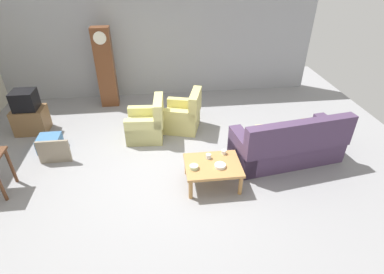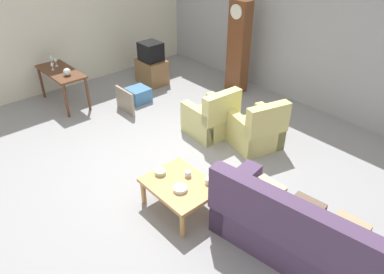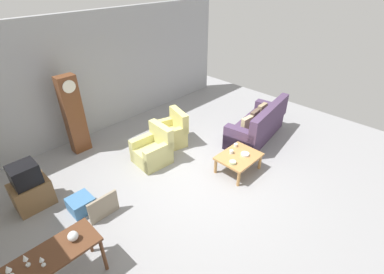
{
  "view_description": "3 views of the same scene",
  "coord_description": "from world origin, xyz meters",
  "px_view_note": "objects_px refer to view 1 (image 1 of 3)",
  "views": [
    {
      "loc": [
        -0.08,
        -4.57,
        3.61
      ],
      "look_at": [
        0.47,
        0.06,
        0.65
      ],
      "focal_mm": 28.33,
      "sensor_mm": 36.0,
      "label": 1
    },
    {
      "loc": [
        3.7,
        -2.89,
        3.55
      ],
      "look_at": [
        0.26,
        0.17,
        0.65
      ],
      "focal_mm": 33.82,
      "sensor_mm": 36.0,
      "label": 2
    },
    {
      "loc": [
        -3.7,
        -3.34,
        4.15
      ],
      "look_at": [
        0.45,
        0.69,
        0.55
      ],
      "focal_mm": 26.14,
      "sensor_mm": 36.0,
      "label": 3
    }
  ],
  "objects_px": {
    "cup_white_porcelain": "(224,152)",
    "bowl_shallow_green": "(194,167)",
    "storage_box_blue": "(50,143)",
    "bowl_white_stacked": "(220,166)",
    "armchair_olive_far": "(183,116)",
    "tv_crt": "(25,100)",
    "couch_floral": "(288,145)",
    "armchair_olive_near": "(147,125)",
    "coffee_table_wood": "(213,167)",
    "grandfather_clock": "(106,68)",
    "framed_picture_leaning": "(54,152)",
    "tv_stand_cabinet": "(31,120)",
    "cup_blue_rimmed": "(208,156)"
  },
  "relations": [
    {
      "from": "armchair_olive_near",
      "to": "cup_white_porcelain",
      "type": "height_order",
      "value": "armchair_olive_near"
    },
    {
      "from": "couch_floral",
      "to": "cup_blue_rimmed",
      "type": "xyz_separation_m",
      "value": [
        -1.61,
        -0.32,
        0.11
      ]
    },
    {
      "from": "grandfather_clock",
      "to": "framed_picture_leaning",
      "type": "distance_m",
      "value": 2.71
    },
    {
      "from": "tv_crt",
      "to": "cup_white_porcelain",
      "type": "height_order",
      "value": "tv_crt"
    },
    {
      "from": "tv_crt",
      "to": "bowl_white_stacked",
      "type": "height_order",
      "value": "tv_crt"
    },
    {
      "from": "grandfather_clock",
      "to": "coffee_table_wood",
      "type": "bearing_deg",
      "value": -58.41
    },
    {
      "from": "coffee_table_wood",
      "to": "bowl_white_stacked",
      "type": "xyz_separation_m",
      "value": [
        0.11,
        -0.09,
        0.09
      ]
    },
    {
      "from": "bowl_white_stacked",
      "to": "bowl_shallow_green",
      "type": "xyz_separation_m",
      "value": [
        -0.45,
        0.01,
        0.0
      ]
    },
    {
      "from": "tv_stand_cabinet",
      "to": "bowl_white_stacked",
      "type": "bearing_deg",
      "value": -31.49
    },
    {
      "from": "armchair_olive_far",
      "to": "cup_white_porcelain",
      "type": "relative_size",
      "value": 11.29
    },
    {
      "from": "cup_blue_rimmed",
      "to": "bowl_shallow_green",
      "type": "relative_size",
      "value": 0.58
    },
    {
      "from": "framed_picture_leaning",
      "to": "bowl_shallow_green",
      "type": "distance_m",
      "value": 2.8
    },
    {
      "from": "cup_white_porcelain",
      "to": "tv_stand_cabinet",
      "type": "bearing_deg",
      "value": 153.54
    },
    {
      "from": "cup_blue_rimmed",
      "to": "armchair_olive_near",
      "type": "bearing_deg",
      "value": 125.73
    },
    {
      "from": "armchair_olive_far",
      "to": "cup_white_porcelain",
      "type": "xyz_separation_m",
      "value": [
        0.57,
        -1.71,
        0.16
      ]
    },
    {
      "from": "armchair_olive_near",
      "to": "bowl_white_stacked",
      "type": "bearing_deg",
      "value": -55.08
    },
    {
      "from": "tv_crt",
      "to": "bowl_white_stacked",
      "type": "xyz_separation_m",
      "value": [
        3.84,
        -2.35,
        -0.33
      ]
    },
    {
      "from": "framed_picture_leaning",
      "to": "coffee_table_wood",
      "type": "bearing_deg",
      "value": -18.58
    },
    {
      "from": "coffee_table_wood",
      "to": "cup_blue_rimmed",
      "type": "height_order",
      "value": "cup_blue_rimmed"
    },
    {
      "from": "tv_crt",
      "to": "framed_picture_leaning",
      "type": "distance_m",
      "value": 1.61
    },
    {
      "from": "armchair_olive_near",
      "to": "armchair_olive_far",
      "type": "distance_m",
      "value": 0.87
    },
    {
      "from": "armchair_olive_far",
      "to": "tv_crt",
      "type": "bearing_deg",
      "value": 175.42
    },
    {
      "from": "armchair_olive_far",
      "to": "bowl_shallow_green",
      "type": "height_order",
      "value": "armchair_olive_far"
    },
    {
      "from": "couch_floral",
      "to": "bowl_white_stacked",
      "type": "height_order",
      "value": "couch_floral"
    },
    {
      "from": "armchair_olive_near",
      "to": "tv_crt",
      "type": "xyz_separation_m",
      "value": [
        -2.59,
        0.57,
        0.48
      ]
    },
    {
      "from": "cup_blue_rimmed",
      "to": "storage_box_blue",
      "type": "bearing_deg",
      "value": 157.58
    },
    {
      "from": "bowl_shallow_green",
      "to": "cup_white_porcelain",
      "type": "bearing_deg",
      "value": 31.28
    },
    {
      "from": "tv_stand_cabinet",
      "to": "storage_box_blue",
      "type": "height_order",
      "value": "tv_stand_cabinet"
    },
    {
      "from": "coffee_table_wood",
      "to": "bowl_white_stacked",
      "type": "bearing_deg",
      "value": -39.53
    },
    {
      "from": "cup_white_porcelain",
      "to": "bowl_shallow_green",
      "type": "xyz_separation_m",
      "value": [
        -0.59,
        -0.36,
        -0.01
      ]
    },
    {
      "from": "framed_picture_leaning",
      "to": "cup_blue_rimmed",
      "type": "height_order",
      "value": "cup_blue_rimmed"
    },
    {
      "from": "bowl_white_stacked",
      "to": "armchair_olive_far",
      "type": "bearing_deg",
      "value": 101.58
    },
    {
      "from": "coffee_table_wood",
      "to": "framed_picture_leaning",
      "type": "bearing_deg",
      "value": 161.42
    },
    {
      "from": "tv_crt",
      "to": "tv_stand_cabinet",
      "type": "bearing_deg",
      "value": 0.0
    },
    {
      "from": "storage_box_blue",
      "to": "bowl_shallow_green",
      "type": "distance_m",
      "value": 3.22
    },
    {
      "from": "tv_crt",
      "to": "cup_white_porcelain",
      "type": "relative_size",
      "value": 5.59
    },
    {
      "from": "armchair_olive_far",
      "to": "grandfather_clock",
      "type": "height_order",
      "value": "grandfather_clock"
    },
    {
      "from": "armchair_olive_far",
      "to": "couch_floral",
      "type": "bearing_deg",
      "value": -38.42
    },
    {
      "from": "cup_blue_rimmed",
      "to": "grandfather_clock",
      "type": "bearing_deg",
      "value": 122.38
    },
    {
      "from": "armchair_olive_far",
      "to": "bowl_shallow_green",
      "type": "distance_m",
      "value": 2.07
    },
    {
      "from": "coffee_table_wood",
      "to": "tv_stand_cabinet",
      "type": "bearing_deg",
      "value": 148.76
    },
    {
      "from": "storage_box_blue",
      "to": "cup_white_porcelain",
      "type": "height_order",
      "value": "cup_white_porcelain"
    },
    {
      "from": "cup_blue_rimmed",
      "to": "tv_crt",
      "type": "bearing_deg",
      "value": 150.52
    },
    {
      "from": "armchair_olive_far",
      "to": "tv_crt",
      "type": "height_order",
      "value": "tv_crt"
    },
    {
      "from": "tv_crt",
      "to": "cup_blue_rimmed",
      "type": "bearing_deg",
      "value": -29.48
    },
    {
      "from": "framed_picture_leaning",
      "to": "cup_white_porcelain",
      "type": "xyz_separation_m",
      "value": [
        3.17,
        -0.7,
        0.22
      ]
    },
    {
      "from": "armchair_olive_near",
      "to": "coffee_table_wood",
      "type": "height_order",
      "value": "armchair_olive_near"
    },
    {
      "from": "couch_floral",
      "to": "armchair_olive_near",
      "type": "height_order",
      "value": "couch_floral"
    },
    {
      "from": "bowl_white_stacked",
      "to": "storage_box_blue",
      "type": "bearing_deg",
      "value": 154.56
    },
    {
      "from": "framed_picture_leaning",
      "to": "cup_blue_rimmed",
      "type": "distance_m",
      "value": 2.99
    }
  ]
}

